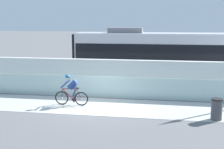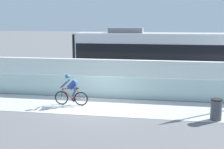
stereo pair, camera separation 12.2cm
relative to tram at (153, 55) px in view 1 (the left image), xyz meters
The scene contains 9 objects.
ground_plane 7.61m from the tram, 111.59° to the right, with size 200.00×200.00×0.00m, color slate.
bike_path_deck 7.60m from the tram, 111.59° to the right, with size 32.00×3.20×0.01m, color beige.
glass_parapet 5.83m from the tram, 118.47° to the right, with size 32.00×0.05×1.22m, color silver.
concrete_barrier_wall 4.29m from the tram, 130.27° to the right, with size 32.00×0.36×1.95m, color white.
tram_rail_near 3.38m from the tram, 165.17° to the right, with size 32.00×0.08×0.01m, color #595654.
tram_rail_far 3.38m from the tram, 165.17° to the left, with size 32.00×0.08×0.01m, color #595654.
tram is the anchor object (origin of this frame).
cyclist_on_bike 7.96m from the tram, 119.61° to the right, with size 1.77×0.58×1.61m.
trash_bin 8.78m from the tram, 69.09° to the right, with size 0.51×0.51×0.96m.
Camera 1 is at (3.44, -14.86, 4.35)m, focal length 49.41 mm.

